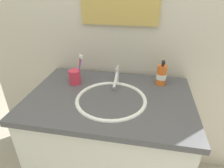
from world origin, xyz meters
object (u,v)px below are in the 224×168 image
at_px(soap_dispenser, 161,75).
at_px(toothbrush_red, 80,67).
at_px(faucet, 117,77).
at_px(toothbrush_cup, 75,77).
at_px(toothbrush_purple, 80,68).

bearing_deg(soap_dispenser, toothbrush_red, -171.36).
bearing_deg(faucet, toothbrush_cup, -172.65).
height_order(faucet, soap_dispenser, soap_dispenser).
distance_m(faucet, toothbrush_cup, 0.29).
bearing_deg(soap_dispenser, toothbrush_purple, -170.33).
bearing_deg(toothbrush_cup, faucet, 7.35).
bearing_deg(soap_dispenser, faucet, -168.21).
height_order(toothbrush_cup, soap_dispenser, soap_dispenser).
bearing_deg(toothbrush_red, toothbrush_cup, -155.46).
relative_size(faucet, soap_dispenser, 1.00).
relative_size(toothbrush_purple, toothbrush_red, 0.99).
relative_size(toothbrush_purple, soap_dispenser, 1.16).
xyz_separation_m(toothbrush_purple, toothbrush_red, (-0.00, 0.01, 0.00)).
height_order(faucet, toothbrush_purple, toothbrush_purple).
bearing_deg(faucet, toothbrush_purple, -172.94).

